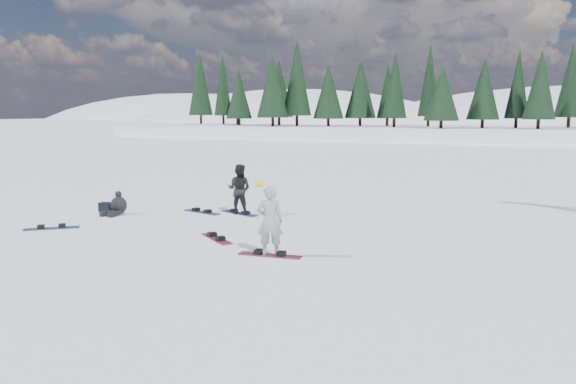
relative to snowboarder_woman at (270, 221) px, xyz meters
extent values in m
plane|color=white|center=(-1.52, 1.35, -0.84)|extent=(420.00, 420.00, 0.00)
cube|color=white|center=(-1.52, 56.35, -1.84)|extent=(90.00, 14.00, 5.00)
ellipsoid|color=white|center=(-71.52, 171.35, -14.45)|extent=(143.00, 110.00, 49.50)
ellipsoid|color=white|center=(18.48, 201.35, -15.47)|extent=(182.00, 140.00, 53.20)
ellipsoid|color=white|center=(-141.52, 211.35, -15.14)|extent=(169.00, 130.00, 52.00)
cone|color=black|center=(-39.52, 56.35, 4.41)|extent=(3.20, 3.20, 7.50)
cone|color=black|center=(-36.48, 56.35, 4.41)|extent=(3.20, 3.20, 7.50)
cone|color=black|center=(-33.44, 56.35, 4.41)|extent=(3.20, 3.20, 7.50)
cone|color=black|center=(-30.40, 56.35, 4.41)|extent=(3.20, 3.20, 7.50)
cone|color=black|center=(-27.36, 56.35, 4.41)|extent=(3.20, 3.20, 7.50)
cone|color=black|center=(-24.32, 56.35, 4.41)|extent=(3.20, 3.20, 7.50)
cone|color=black|center=(-21.28, 56.35, 4.41)|extent=(3.20, 3.20, 7.50)
cone|color=black|center=(-18.24, 56.35, 4.41)|extent=(3.20, 3.20, 7.50)
cone|color=black|center=(-15.20, 56.35, 4.41)|extent=(3.20, 3.20, 7.50)
cone|color=black|center=(-12.16, 56.35, 4.41)|extent=(3.20, 3.20, 7.50)
cone|color=black|center=(-9.12, 56.35, 4.41)|extent=(3.20, 3.20, 7.50)
cone|color=black|center=(-6.08, 56.35, 4.41)|extent=(3.20, 3.20, 7.50)
cone|color=black|center=(-3.04, 56.35, 4.41)|extent=(3.20, 3.20, 7.50)
cone|color=black|center=(0.00, 56.35, 4.41)|extent=(3.20, 3.20, 7.50)
cone|color=black|center=(3.04, 56.35, 4.41)|extent=(3.20, 3.20, 7.50)
cone|color=black|center=(6.08, 56.35, 4.41)|extent=(3.20, 3.20, 7.50)
cone|color=black|center=(9.12, 56.35, 4.41)|extent=(3.20, 3.20, 7.50)
imported|color=#A2A2A7|center=(0.00, 0.00, -0.01)|extent=(0.70, 0.59, 1.65)
sphere|color=yellow|center=(-0.20, -0.12, 0.86)|extent=(0.18, 0.18, 0.18)
imported|color=black|center=(-3.22, 4.50, -0.02)|extent=(0.86, 0.70, 1.63)
ellipsoid|color=black|center=(-6.83, 2.93, -0.54)|extent=(0.59, 0.51, 0.57)
sphere|color=black|center=(-6.83, 2.93, -0.18)|extent=(0.22, 0.22, 0.22)
cube|color=black|center=(-6.69, 2.52, -0.76)|extent=(0.17, 0.50, 0.15)
cube|color=black|center=(-6.97, 2.52, -0.76)|extent=(0.26, 0.52, 0.15)
cube|color=black|center=(-7.53, 3.13, -0.69)|extent=(0.45, 0.30, 0.30)
cube|color=maroon|center=(0.00, 0.00, -0.82)|extent=(1.52, 0.42, 0.03)
cube|color=navy|center=(-3.22, 4.50, -0.82)|extent=(1.50, 0.79, 0.03)
cube|color=navy|center=(-4.48, 4.21, -0.82)|extent=(1.52, 0.65, 0.03)
cube|color=#175781|center=(-7.01, 0.27, -0.82)|extent=(1.33, 1.18, 0.03)
cube|color=maroon|center=(-2.02, 1.00, -0.82)|extent=(1.37, 1.12, 0.03)
camera|label=1|loc=(5.42, -11.44, 2.48)|focal=35.00mm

